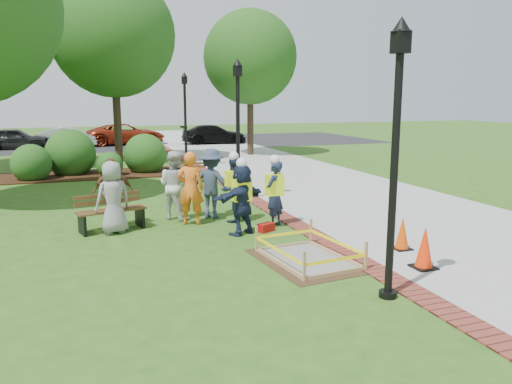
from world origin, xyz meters
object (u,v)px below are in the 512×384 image
object	(u,v)px
lamp_near	(396,141)
hivis_worker_c	(234,187)
hivis_worker_a	(242,196)
hivis_worker_b	(274,191)
bench_near	(112,219)
cone_front	(424,249)
wet_concrete_pad	(308,249)

from	to	relation	value
lamp_near	hivis_worker_c	distance (m)	5.85
lamp_near	hivis_worker_a	bearing A→B (deg)	103.57
hivis_worker_b	hivis_worker_c	distance (m)	1.12
bench_near	hivis_worker_b	distance (m)	3.96
cone_front	hivis_worker_c	bearing A→B (deg)	115.90
bench_near	cone_front	world-z (taller)	bench_near
cone_front	hivis_worker_b	bearing A→B (deg)	110.90
bench_near	lamp_near	xyz separation A→B (m)	(3.88, -5.68, 2.20)
bench_near	cone_front	bearing A→B (deg)	-42.09
cone_front	hivis_worker_b	distance (m)	4.13
wet_concrete_pad	hivis_worker_c	world-z (taller)	hivis_worker_c
hivis_worker_a	hivis_worker_b	bearing A→B (deg)	23.53
hivis_worker_b	hivis_worker_c	size ratio (longest dim) A/B	0.99
bench_near	hivis_worker_c	xyz separation A→B (m)	(3.01, -0.12, 0.62)
bench_near	cone_front	xyz separation A→B (m)	(5.26, -4.75, 0.11)
bench_near	cone_front	size ratio (longest dim) A/B	2.08
hivis_worker_a	hivis_worker_b	world-z (taller)	hivis_worker_a
lamp_near	hivis_worker_b	xyz separation A→B (m)	(-0.08, 4.76, -1.59)
hivis_worker_a	hivis_worker_b	xyz separation A→B (m)	(0.97, 0.42, -0.01)
hivis_worker_a	hivis_worker_c	xyz separation A→B (m)	(0.18, 1.22, 0.00)
bench_near	lamp_near	world-z (taller)	lamp_near
wet_concrete_pad	hivis_worker_a	distance (m)	2.45
lamp_near	hivis_worker_a	distance (m)	4.74
wet_concrete_pad	cone_front	xyz separation A→B (m)	(1.82, -1.14, 0.16)
wet_concrete_pad	hivis_worker_b	xyz separation A→B (m)	(0.35, 2.70, 0.65)
bench_near	hivis_worker_c	distance (m)	3.08
hivis_worker_c	wet_concrete_pad	bearing A→B (deg)	-82.90
bench_near	lamp_near	size ratio (longest dim) A/B	0.39
bench_near	lamp_near	bearing A→B (deg)	-55.67
bench_near	hivis_worker_b	world-z (taller)	hivis_worker_b
wet_concrete_pad	cone_front	bearing A→B (deg)	-32.09
hivis_worker_c	bench_near	bearing A→B (deg)	177.75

